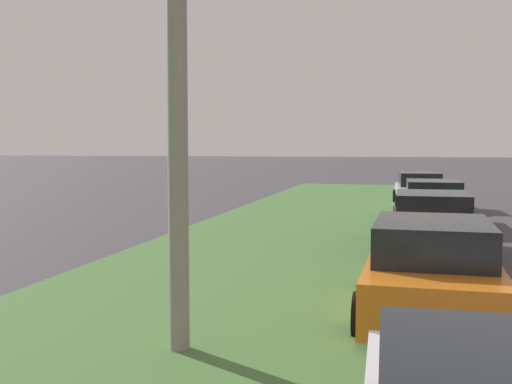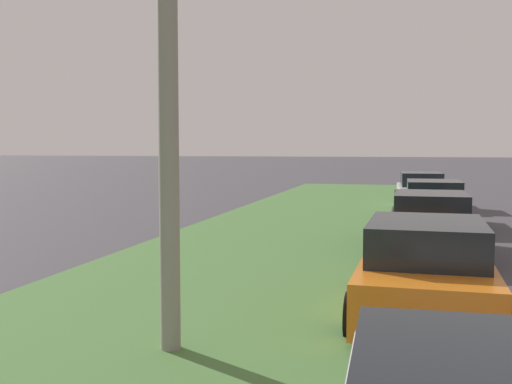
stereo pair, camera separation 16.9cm
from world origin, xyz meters
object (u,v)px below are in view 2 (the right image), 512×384
(parked_car_black, at_px, (430,225))
(parked_car_green, at_px, (433,204))
(parked_car_orange, at_px, (426,271))
(parked_car_silver, at_px, (421,191))

(parked_car_black, height_order, parked_car_green, same)
(parked_car_orange, xyz_separation_m, parked_car_black, (5.48, -0.24, 0.00))
(parked_car_orange, height_order, parked_car_green, same)
(parked_car_black, bearing_deg, parked_car_orange, 177.30)
(parked_car_green, bearing_deg, parked_car_black, 176.06)
(parked_car_green, distance_m, parked_car_silver, 6.03)
(parked_car_orange, height_order, parked_car_black, same)
(parked_car_orange, relative_size, parked_car_silver, 0.99)
(parked_car_black, height_order, parked_car_silver, same)
(parked_car_black, relative_size, parked_car_silver, 0.98)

